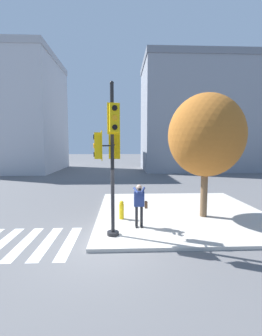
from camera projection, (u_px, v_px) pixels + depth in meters
name	position (u px, v px, depth m)	size (l,w,h in m)	color
ground_plane	(104.00, 246.00, 7.51)	(160.00, 160.00, 0.00)	#5B5B5E
sidewalk_corner	(180.00, 212.00, 11.13)	(8.00, 8.00, 0.13)	#BCB7AD
traffic_signal_pole	(110.00, 149.00, 7.79)	(0.93, 1.31, 5.40)	black
person_photographer	(139.00, 202.00, 8.83)	(0.58, 0.54, 1.70)	black
street_tree	(206.00, 136.00, 9.90)	(3.31, 3.31, 5.49)	brown
fire_hydrant	(122.00, 210.00, 9.85)	(0.21, 0.27, 0.81)	yellow
building_left	(18.00, 114.00, 29.48)	(10.43, 11.39, 14.79)	#BCBCC1
building_right	(198.00, 116.00, 30.57)	(14.97, 9.04, 14.55)	gray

